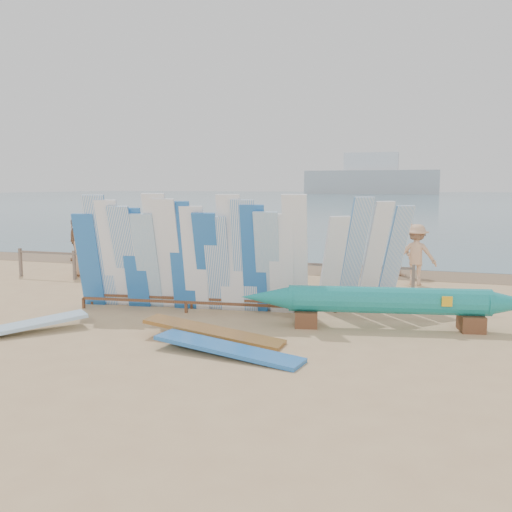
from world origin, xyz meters
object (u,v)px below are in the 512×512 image
(beachgoer_2, at_px, (93,248))
(beachgoer_3, at_px, (135,243))
(beachgoer_1, at_px, (134,249))
(beachgoer_0, at_px, (80,252))
(flat_board_c, at_px, (214,341))
(beachgoer_6, at_px, (242,253))
(beach_chair_left, at_px, (220,276))
(beachgoer_extra_0, at_px, (416,255))
(beachgoer_extra_1, at_px, (75,239))
(beachgoer_5, at_px, (257,248))
(side_surfboard_rack, at_px, (365,257))
(beachgoer_9, at_px, (401,246))
(vendor_table, at_px, (256,292))
(beach_chair_right, at_px, (247,276))
(flat_board_d, at_px, (228,355))
(stroller, at_px, (241,272))
(beachgoer_11, at_px, (147,239))
(main_surfboard_rack, at_px, (188,259))
(outrigger_canoe, at_px, (388,302))
(beachgoer_4, at_px, (176,246))
(flat_board_b, at_px, (15,334))

(beachgoer_2, bearing_deg, beachgoer_3, 99.24)
(beachgoer_1, relative_size, beachgoer_0, 1.03)
(flat_board_c, xyz_separation_m, beachgoer_6, (-1.55, 6.25, 0.84))
(flat_board_c, distance_m, beach_chair_left, 5.97)
(beachgoer_extra_0, bearing_deg, flat_board_c, 69.32)
(beach_chair_left, distance_m, beachgoer_extra_1, 7.68)
(beachgoer_5, bearing_deg, side_surfboard_rack, 48.89)
(beachgoer_9, bearing_deg, beachgoer_3, 75.02)
(side_surfboard_rack, bearing_deg, beachgoer_extra_0, 28.20)
(vendor_table, xyz_separation_m, beachgoer_2, (-6.47, 2.94, 0.51))
(beachgoer_6, bearing_deg, beach_chair_right, -176.42)
(flat_board_d, xyz_separation_m, beachgoer_0, (-7.29, 6.25, 0.78))
(beachgoer_1, xyz_separation_m, beachgoer_extra_1, (-3.70, 1.97, 0.02))
(vendor_table, height_order, stroller, vendor_table)
(side_surfboard_rack, relative_size, beachgoer_2, 1.50)
(beachgoer_0, xyz_separation_m, beachgoer_extra_0, (10.22, 1.60, 0.11))
(beachgoer_11, xyz_separation_m, beachgoer_0, (-0.46, -3.51, -0.10))
(beach_chair_right, xyz_separation_m, beachgoer_6, (-0.35, 0.63, 0.57))
(main_surfboard_rack, bearing_deg, beach_chair_right, 79.45)
(flat_board_c, relative_size, beachgoer_2, 1.54)
(main_surfboard_rack, relative_size, flat_board_d, 2.03)
(main_surfboard_rack, height_order, side_surfboard_rack, main_surfboard_rack)
(beachgoer_extra_0, bearing_deg, beachgoer_6, 15.03)
(side_surfboard_rack, bearing_deg, outrigger_canoe, -114.06)
(stroller, relative_size, beachgoer_4, 0.55)
(beachgoer_extra_1, relative_size, beachgoer_2, 0.94)
(side_surfboard_rack, relative_size, beach_chair_left, 3.35)
(vendor_table, relative_size, flat_board_c, 0.41)
(vendor_table, bearing_deg, beach_chair_left, 132.10)
(beachgoer_extra_1, bearing_deg, beachgoer_3, 30.57)
(main_surfboard_rack, height_order, beachgoer_5, main_surfboard_rack)
(outrigger_canoe, height_order, beach_chair_right, beach_chair_right)
(stroller, relative_size, beachgoer_6, 0.58)
(stroller, bearing_deg, side_surfboard_rack, -22.73)
(flat_board_d, xyz_separation_m, beachgoer_1, (-5.97, 7.31, 0.80))
(outrigger_canoe, relative_size, beachgoer_5, 3.33)
(side_surfboard_rack, xyz_separation_m, beachgoer_extra_1, (-11.48, 4.78, -0.37))
(flat_board_d, height_order, beach_chair_right, beach_chair_right)
(beach_chair_right, height_order, beachgoer_2, beachgoer_2)
(beachgoer_3, bearing_deg, beachgoer_1, 150.46)
(beachgoer_3, distance_m, beachgoer_1, 0.64)
(stroller, relative_size, beachgoer_11, 0.55)
(flat_board_b, xyz_separation_m, beachgoer_3, (-1.88, 7.86, 0.94))
(stroller, bearing_deg, flat_board_b, -108.88)
(beachgoer_3, bearing_deg, beachgoer_11, -41.90)
(flat_board_d, bearing_deg, beachgoer_4, 40.83)
(beachgoer_4, relative_size, beachgoer_extra_0, 1.01)
(flat_board_c, relative_size, beachgoer_0, 1.74)
(side_surfboard_rack, bearing_deg, beachgoer_5, 93.90)
(outrigger_canoe, xyz_separation_m, beach_chair_right, (-4.24, 3.77, -0.28))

